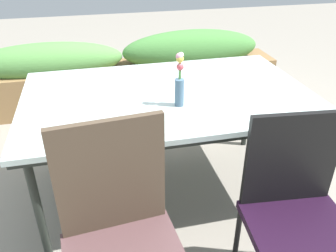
# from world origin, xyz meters

# --- Properties ---
(ground_plane) EXTENTS (12.00, 12.00, 0.00)m
(ground_plane) POSITION_xyz_m (0.00, 0.00, 0.00)
(ground_plane) COLOR gray
(dining_table) EXTENTS (1.75, 1.08, 0.77)m
(dining_table) POSITION_xyz_m (-0.06, -0.08, 0.73)
(dining_table) COLOR #B2C6C1
(dining_table) RESTS_ON ground
(chair_near_left) EXTENTS (0.52, 0.52, 1.03)m
(chair_near_left) POSITION_xyz_m (-0.46, -0.95, 0.57)
(chair_near_left) COLOR brown
(chair_near_left) RESTS_ON ground
(chair_near_right) EXTENTS (0.51, 0.51, 0.96)m
(chair_near_right) POSITION_xyz_m (0.34, -0.96, 0.54)
(chair_near_right) COLOR black
(chair_near_right) RESTS_ON ground
(flower_vase) EXTENTS (0.05, 0.05, 0.31)m
(flower_vase) POSITION_xyz_m (-0.04, -0.26, 0.92)
(flower_vase) COLOR slate
(flower_vase) RESTS_ON dining_table
(planter_box) EXTENTS (3.24, 0.44, 0.74)m
(planter_box) POSITION_xyz_m (-0.16, 1.45, 0.35)
(planter_box) COLOR olive
(planter_box) RESTS_ON ground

